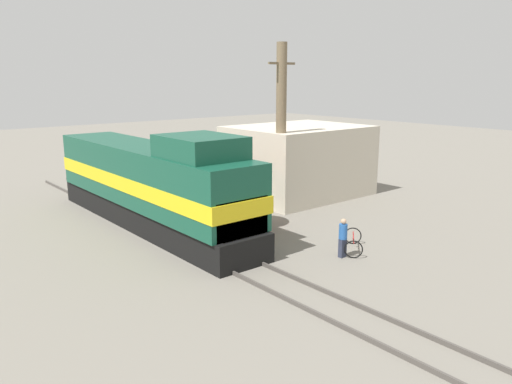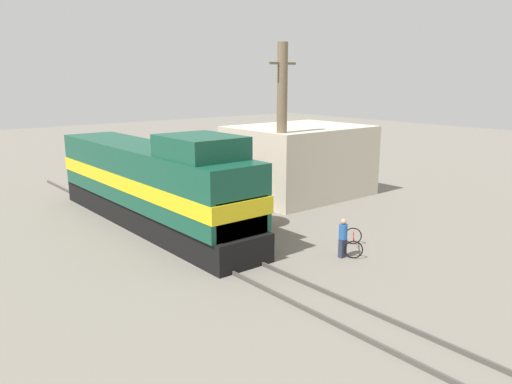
# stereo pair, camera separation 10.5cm
# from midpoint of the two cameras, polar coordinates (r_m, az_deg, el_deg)

# --- Properties ---
(ground_plane) EXTENTS (120.00, 120.00, 0.00)m
(ground_plane) POSITION_cam_midpoint_polar(r_m,az_deg,el_deg) (21.08, -5.15, -6.87)
(ground_plane) COLOR slate
(rail_near) EXTENTS (0.08, 38.13, 0.15)m
(rail_near) POSITION_cam_midpoint_polar(r_m,az_deg,el_deg) (20.69, -6.81, -7.08)
(rail_near) COLOR #4C4742
(rail_near) RESTS_ON ground_plane
(rail_far) EXTENTS (0.08, 38.13, 0.15)m
(rail_far) POSITION_cam_midpoint_polar(r_m,az_deg,el_deg) (21.44, -3.56, -6.28)
(rail_far) COLOR #4C4742
(rail_far) RESTS_ON ground_plane
(locomotive) EXTENTS (2.91, 15.52, 4.84)m
(locomotive) POSITION_cam_midpoint_polar(r_m,az_deg,el_deg) (24.45, -11.53, 0.86)
(locomotive) COLOR black
(locomotive) RESTS_ON ground_plane
(utility_pole) EXTENTS (1.80, 0.55, 8.92)m
(utility_pole) POSITION_cam_midpoint_polar(r_m,az_deg,el_deg) (26.77, 3.08, 7.27)
(utility_pole) COLOR #726047
(utility_pole) RESTS_ON ground_plane
(vendor_umbrella) EXTENTS (2.27, 2.27, 2.45)m
(vendor_umbrella) POSITION_cam_midpoint_polar(r_m,az_deg,el_deg) (24.03, -0.87, 1.09)
(vendor_umbrella) COLOR #4C4C4C
(vendor_umbrella) RESTS_ON ground_plane
(billboard_sign) EXTENTS (1.83, 0.12, 3.59)m
(billboard_sign) POSITION_cam_midpoint_polar(r_m,az_deg,el_deg) (27.78, -4.08, 3.59)
(billboard_sign) COLOR #595959
(billboard_sign) RESTS_ON ground_plane
(shrub_cluster) EXTENTS (1.13, 1.13, 1.13)m
(shrub_cluster) POSITION_cam_midpoint_polar(r_m,az_deg,el_deg) (24.64, -1.35, -2.51)
(shrub_cluster) COLOR #2D722D
(shrub_cluster) RESTS_ON ground_plane
(person_bystander) EXTENTS (0.34, 0.34, 1.62)m
(person_bystander) POSITION_cam_midpoint_polar(r_m,az_deg,el_deg) (20.47, 10.06, -5.05)
(person_bystander) COLOR #2D3347
(person_bystander) RESTS_ON ground_plane
(bicycle) EXTENTS (1.89, 1.77, 0.75)m
(bicycle) POSITION_cam_midpoint_polar(r_m,az_deg,el_deg) (21.43, 11.21, -5.65)
(bicycle) COLOR black
(bicycle) RESTS_ON ground_plane
(building_block_distant) EXTENTS (7.83, 6.15, 4.25)m
(building_block_distant) POSITION_cam_midpoint_polar(r_m,az_deg,el_deg) (30.88, 5.05, 3.58)
(building_block_distant) COLOR beige
(building_block_distant) RESTS_ON ground_plane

